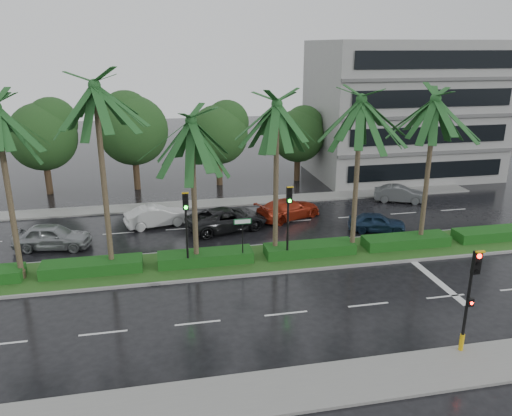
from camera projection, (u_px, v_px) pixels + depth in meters
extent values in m
plane|color=black|center=(262.00, 268.00, 27.28)|extent=(120.00, 120.00, 0.00)
cube|color=gray|center=(324.00, 385.00, 17.77)|extent=(40.00, 2.40, 0.12)
cube|color=gray|center=(229.00, 202.00, 38.43)|extent=(40.00, 2.00, 0.12)
cube|color=gray|center=(259.00, 259.00, 28.19)|extent=(36.00, 4.00, 0.14)
cube|color=#2A4F1A|center=(259.00, 258.00, 28.16)|extent=(35.60, 3.70, 0.02)
cube|color=#164213|center=(92.00, 267.00, 26.34)|extent=(5.20, 1.40, 0.60)
cube|color=#164213|center=(206.00, 257.00, 27.49)|extent=(5.20, 1.40, 0.60)
cube|color=#164213|center=(310.00, 249.00, 28.64)|extent=(5.20, 1.40, 0.60)
cube|color=#164213|center=(406.00, 241.00, 29.79)|extent=(5.20, 1.40, 0.60)
cube|color=#164213|center=(495.00, 234.00, 30.94)|extent=(5.20, 1.40, 0.60)
cube|color=silver|center=(1.00, 344.00, 20.32)|extent=(2.00, 0.12, 0.01)
cube|color=silver|center=(53.00, 238.00, 31.49)|extent=(2.00, 0.12, 0.01)
cube|color=silver|center=(103.00, 333.00, 21.09)|extent=(2.00, 0.12, 0.01)
cube|color=silver|center=(119.00, 233.00, 32.26)|extent=(2.00, 0.12, 0.01)
cube|color=silver|center=(198.00, 323.00, 21.85)|extent=(2.00, 0.12, 0.01)
cube|color=silver|center=(181.00, 229.00, 33.02)|extent=(2.00, 0.12, 0.01)
cube|color=silver|center=(286.00, 313.00, 22.62)|extent=(2.00, 0.12, 0.01)
cube|color=silver|center=(240.00, 225.00, 33.79)|extent=(2.00, 0.12, 0.01)
cube|color=silver|center=(368.00, 305.00, 23.39)|extent=(2.00, 0.12, 0.01)
cube|color=silver|center=(297.00, 221.00, 34.56)|extent=(2.00, 0.12, 0.01)
cube|color=silver|center=(445.00, 296.00, 24.16)|extent=(2.00, 0.12, 0.01)
cube|color=silver|center=(351.00, 217.00, 35.32)|extent=(2.00, 0.12, 0.01)
cube|color=silver|center=(403.00, 213.00, 36.09)|extent=(2.00, 0.12, 0.01)
cube|color=silver|center=(453.00, 210.00, 36.86)|extent=(2.00, 0.12, 0.01)
cube|color=silver|center=(433.00, 278.00, 26.11)|extent=(0.40, 6.00, 0.01)
cylinder|color=#413426|center=(9.00, 197.00, 24.41)|extent=(0.28, 0.28, 8.72)
cylinder|color=#413426|center=(22.00, 274.00, 25.70)|extent=(0.40, 0.40, 0.44)
cylinder|color=#413426|center=(104.00, 183.00, 25.22)|extent=(0.28, 0.28, 9.63)
cylinder|color=#413426|center=(112.00, 266.00, 26.65)|extent=(0.40, 0.40, 0.44)
cylinder|color=#413426|center=(194.00, 196.00, 26.17)|extent=(0.28, 0.28, 7.86)
cylinder|color=#413426|center=(197.00, 260.00, 27.33)|extent=(0.40, 0.40, 0.44)
cylinder|color=#413426|center=(276.00, 183.00, 27.21)|extent=(0.28, 0.28, 8.53)
cylinder|color=#413426|center=(275.00, 252.00, 28.47)|extent=(0.40, 0.40, 0.44)
cylinder|color=#413426|center=(356.00, 179.00, 27.67)|extent=(0.28, 0.28, 8.73)
cylinder|color=#413426|center=(352.00, 248.00, 28.96)|extent=(0.40, 0.40, 0.44)
cylinder|color=#413426|center=(427.00, 175.00, 28.83)|extent=(0.28, 0.28, 8.64)
cylinder|color=#413426|center=(420.00, 240.00, 30.10)|extent=(0.40, 0.40, 0.44)
cylinder|color=black|center=(466.00, 312.00, 19.21)|extent=(0.12, 0.12, 3.40)
cube|color=black|center=(477.00, 263.00, 18.37)|extent=(0.30, 0.18, 0.90)
cube|color=gold|center=(480.00, 252.00, 18.11)|extent=(0.34, 0.12, 0.06)
cylinder|color=#FF0C05|center=(479.00, 256.00, 18.18)|extent=(0.18, 0.04, 0.18)
cylinder|color=black|center=(478.00, 264.00, 18.28)|extent=(0.18, 0.04, 0.18)
cylinder|color=black|center=(477.00, 271.00, 18.37)|extent=(0.18, 0.04, 0.18)
cylinder|color=gold|center=(462.00, 342.00, 19.63)|extent=(0.18, 0.18, 0.70)
cube|color=black|center=(470.00, 302.00, 18.90)|extent=(0.22, 0.16, 0.32)
cylinder|color=#FF0C05|center=(472.00, 303.00, 18.82)|extent=(0.12, 0.03, 0.12)
cylinder|color=black|center=(187.00, 239.00, 26.31)|extent=(0.12, 0.12, 3.40)
cube|color=black|center=(185.00, 201.00, 25.47)|extent=(0.30, 0.18, 0.90)
cube|color=gold|center=(185.00, 193.00, 25.21)|extent=(0.34, 0.12, 0.06)
cylinder|color=black|center=(185.00, 196.00, 25.28)|extent=(0.18, 0.04, 0.18)
cylinder|color=black|center=(186.00, 202.00, 25.38)|extent=(0.18, 0.04, 0.18)
cylinder|color=#0CE519|center=(186.00, 207.00, 25.47)|extent=(0.18, 0.04, 0.18)
cylinder|color=black|center=(288.00, 232.00, 27.36)|extent=(0.12, 0.12, 3.40)
cube|color=black|center=(289.00, 195.00, 26.52)|extent=(0.30, 0.18, 0.90)
cube|color=gold|center=(290.00, 187.00, 26.26)|extent=(0.34, 0.12, 0.06)
cylinder|color=black|center=(290.00, 190.00, 26.34)|extent=(0.18, 0.04, 0.18)
cylinder|color=black|center=(290.00, 196.00, 26.43)|extent=(0.18, 0.04, 0.18)
cylinder|color=#0CE519|center=(290.00, 201.00, 26.52)|extent=(0.18, 0.04, 0.18)
cylinder|color=black|center=(243.00, 241.00, 27.10)|extent=(0.06, 0.06, 2.60)
cube|color=#0C5926|center=(243.00, 221.00, 26.71)|extent=(0.95, 0.04, 0.30)
cube|color=white|center=(243.00, 222.00, 26.69)|extent=(0.85, 0.01, 0.22)
cylinder|color=#3D2D1B|center=(48.00, 178.00, 40.47)|extent=(0.52, 0.52, 2.61)
sphere|color=#143617|center=(43.00, 137.00, 39.42)|extent=(5.36, 5.36, 5.36)
sphere|color=#143617|center=(42.00, 123.00, 39.37)|extent=(4.02, 4.02, 4.02)
cylinder|color=#3D2D1B|center=(136.00, 173.00, 41.79)|extent=(0.52, 0.52, 2.75)
sphere|color=#143617|center=(133.00, 131.00, 40.68)|extent=(5.66, 5.66, 5.66)
sphere|color=#143617|center=(132.00, 116.00, 40.62)|extent=(4.25, 4.25, 4.25)
cylinder|color=#3D2D1B|center=(219.00, 171.00, 43.19)|extent=(0.52, 0.52, 2.44)
sphere|color=#143617|center=(218.00, 135.00, 42.20)|extent=(5.01, 5.01, 5.01)
sphere|color=#143617|center=(218.00, 122.00, 42.18)|extent=(3.76, 3.76, 3.76)
cylinder|color=#3D2D1B|center=(297.00, 168.00, 44.56)|extent=(0.52, 0.52, 2.23)
sphere|color=#143617|center=(298.00, 136.00, 43.66)|extent=(4.59, 4.59, 4.59)
sphere|color=#143617|center=(297.00, 125.00, 43.66)|extent=(3.44, 3.44, 3.44)
cylinder|color=#3D2D1B|center=(370.00, 162.00, 45.83)|extent=(0.52, 0.52, 2.72)
sphere|color=#143617|center=(373.00, 123.00, 44.73)|extent=(5.59, 5.59, 5.59)
sphere|color=#143617|center=(373.00, 111.00, 44.67)|extent=(4.19, 4.19, 4.19)
cube|color=gray|center=(403.00, 110.00, 45.42)|extent=(16.00, 10.00, 12.00)
imported|color=gray|center=(52.00, 236.00, 29.65)|extent=(2.50, 4.71, 1.52)
imported|color=silver|center=(157.00, 216.00, 33.37)|extent=(2.38, 4.45, 1.39)
imported|color=black|center=(227.00, 219.00, 32.69)|extent=(3.71, 5.78, 1.48)
imported|color=maroon|center=(288.00, 209.00, 34.82)|extent=(3.74, 5.22, 1.40)
imported|color=#172B47|center=(377.00, 222.00, 32.44)|extent=(2.52, 3.92, 1.24)
imported|color=#585C5D|center=(400.00, 194.00, 38.55)|extent=(2.75, 4.09, 1.28)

